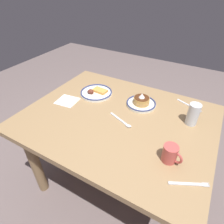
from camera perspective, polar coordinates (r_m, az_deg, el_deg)
ground_plane at (r=1.82m, az=1.23°, el=-19.74°), size 6.00×6.00×0.00m
dining_table at (r=1.34m, az=1.57°, el=-5.04°), size 1.25×0.98×0.73m
plate_near_main at (r=1.51m, az=-4.81°, el=5.93°), size 0.25×0.25×0.05m
plate_center_pancakes at (r=1.39m, az=8.84°, el=2.94°), size 0.22×0.22×0.10m
coffee_mug at (r=1.02m, az=17.24°, el=-11.94°), size 0.11×0.08×0.10m
drinking_glass at (r=1.28m, az=23.24°, el=-0.89°), size 0.07×0.07×0.15m
paper_napkin at (r=1.47m, az=-13.40°, el=3.29°), size 0.16×0.16×0.00m
fork_near at (r=1.48m, az=22.29°, el=1.85°), size 0.19×0.09×0.01m
fork_far at (r=0.99m, az=22.26°, el=-19.51°), size 0.17×0.10×0.01m
tea_spoon at (r=1.22m, az=3.39°, el=-3.02°), size 0.19×0.09×0.01m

